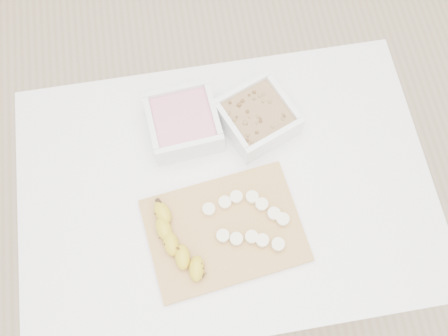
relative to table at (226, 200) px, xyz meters
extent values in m
plane|color=#C6AD89|center=(0.00, 0.00, -0.65)|extent=(3.50, 3.50, 0.00)
cube|color=white|center=(0.00, 0.00, 0.08)|extent=(1.00, 0.70, 0.04)
cylinder|color=white|center=(0.44, -0.29, -0.30)|extent=(0.05, 0.05, 0.71)
cylinder|color=white|center=(-0.44, 0.29, -0.30)|extent=(0.05, 0.05, 0.71)
cylinder|color=white|center=(0.44, 0.29, -0.30)|extent=(0.05, 0.05, 0.71)
cube|color=white|center=(-0.08, 0.17, 0.13)|extent=(0.18, 0.18, 0.08)
cube|color=pink|center=(-0.08, 0.17, 0.14)|extent=(0.15, 0.15, 0.04)
cube|color=white|center=(0.10, 0.16, 0.13)|extent=(0.21, 0.21, 0.08)
cube|color=olive|center=(0.10, 0.16, 0.14)|extent=(0.18, 0.18, 0.04)
cube|color=tan|center=(-0.02, -0.10, 0.10)|extent=(0.38, 0.29, 0.01)
cylinder|color=#FAEEC2|center=(-0.05, -0.05, 0.12)|extent=(0.03, 0.03, 0.01)
cylinder|color=#FAEEC2|center=(-0.01, -0.04, 0.12)|extent=(0.03, 0.03, 0.01)
cylinder|color=#FAEEC2|center=(0.02, -0.03, 0.12)|extent=(0.03, 0.03, 0.01)
cylinder|color=#FAEEC2|center=(0.06, -0.04, 0.12)|extent=(0.03, 0.03, 0.01)
cylinder|color=#FAEEC2|center=(0.07, -0.06, 0.12)|extent=(0.03, 0.03, 0.01)
cylinder|color=#FAEEC2|center=(0.10, -0.09, 0.12)|extent=(0.03, 0.03, 0.01)
cylinder|color=#FAEEC2|center=(0.12, -0.10, 0.12)|extent=(0.03, 0.03, 0.01)
cylinder|color=#FAEEC2|center=(-0.03, -0.12, 0.12)|extent=(0.03, 0.03, 0.01)
cylinder|color=#FAEEC2|center=(0.00, -0.13, 0.12)|extent=(0.03, 0.03, 0.01)
cylinder|color=#FAEEC2|center=(0.04, -0.13, 0.12)|extent=(0.03, 0.03, 0.01)
cylinder|color=#FAEEC2|center=(0.06, -0.15, 0.12)|extent=(0.03, 0.03, 0.01)
cylinder|color=#FAEEC2|center=(0.09, -0.16, 0.12)|extent=(0.03, 0.03, 0.01)
camera|label=1|loc=(-0.07, -0.37, 1.24)|focal=40.00mm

